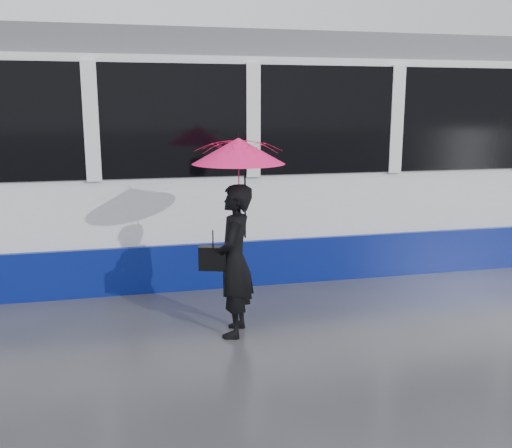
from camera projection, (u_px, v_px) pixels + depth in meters
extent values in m
plane|color=#2E2E33|center=(211.00, 324.00, 6.36)|extent=(90.00, 90.00, 0.00)
cube|color=#3F3D38|center=(192.00, 277.00, 8.06)|extent=(34.00, 0.07, 0.02)
cube|color=#3F3D38|center=(182.00, 252.00, 9.43)|extent=(34.00, 0.07, 0.02)
cube|color=white|center=(267.00, 163.00, 8.72)|extent=(24.00, 2.40, 2.95)
cube|color=navy|center=(267.00, 240.00, 8.96)|extent=(24.00, 2.56, 0.62)
cube|color=black|center=(267.00, 119.00, 8.58)|extent=(23.00, 2.48, 1.40)
cube|color=#595B60|center=(268.00, 51.00, 8.38)|extent=(23.60, 2.20, 0.35)
imported|color=black|center=(234.00, 261.00, 5.94)|extent=(0.56, 0.68, 1.61)
imported|color=#F8148E|center=(239.00, 176.00, 5.77)|extent=(1.13, 1.14, 0.80)
cone|color=#F8148E|center=(238.00, 151.00, 5.72)|extent=(1.21, 1.21, 0.26)
cylinder|color=black|center=(238.00, 136.00, 5.69)|extent=(0.01, 0.01, 0.06)
cylinder|color=black|center=(245.00, 204.00, 5.87)|extent=(0.02, 0.02, 0.70)
cube|color=black|center=(213.00, 258.00, 5.90)|extent=(0.31, 0.21, 0.25)
cylinder|color=black|center=(213.00, 238.00, 5.86)|extent=(0.01, 0.01, 0.18)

